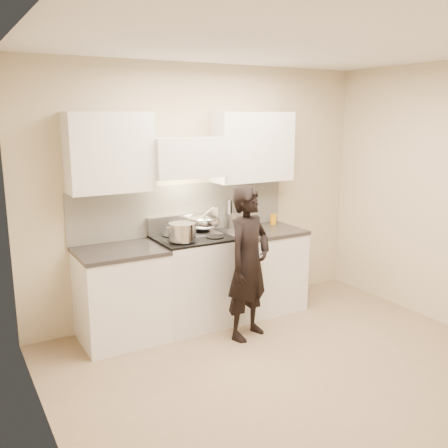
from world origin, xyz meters
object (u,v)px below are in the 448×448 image
(wok, at_px, (203,221))
(stove, at_px, (193,280))
(person, at_px, (249,263))
(counter_right, at_px, (259,269))
(utensil_crock, at_px, (231,219))

(wok, bearing_deg, stove, -144.10)
(person, bearing_deg, counter_right, 27.12)
(wok, relative_size, person, 0.30)
(stove, relative_size, counter_right, 1.04)
(stove, xyz_separation_m, wok, (0.20, 0.14, 0.58))
(counter_right, bearing_deg, stove, -180.00)
(wok, distance_m, utensil_crock, 0.42)
(counter_right, xyz_separation_m, wok, (-0.63, 0.14, 0.60))
(stove, bearing_deg, utensil_crock, 22.11)
(stove, height_order, utensil_crock, utensil_crock)
(utensil_crock, xyz_separation_m, person, (-0.27, -0.80, -0.26))
(utensil_crock, bearing_deg, wok, -166.01)
(person, bearing_deg, utensil_crock, 50.24)
(utensil_crock, bearing_deg, counter_right, -47.24)
(stove, distance_m, counter_right, 0.83)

